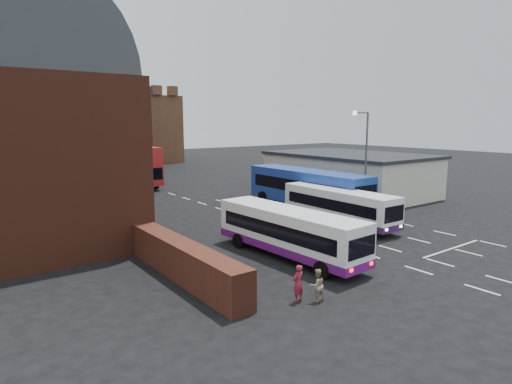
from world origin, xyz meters
TOP-DOWN VIEW (x-y plane):
  - ground at (0.00, 0.00)m, footprint 180.00×180.00m
  - forecourt_wall at (-10.20, 2.00)m, footprint 1.20×10.00m
  - cream_building at (15.00, 14.00)m, footprint 10.40×16.40m
  - brick_terrace at (-6.00, 46.00)m, footprint 22.00×10.00m
  - castle_keep at (6.00, 66.00)m, footprint 22.00×22.00m
  - bus_white_outbound at (-3.92, 1.66)m, footprint 2.88×10.00m
  - bus_white_inbound at (4.01, 5.23)m, footprint 2.51×9.63m
  - bus_blue at (6.00, 10.67)m, footprint 3.22×12.47m
  - bus_red_double at (-0.98, 33.20)m, footprint 3.03×11.78m
  - street_lamp at (8.31, 6.64)m, footprint 1.70×0.39m
  - pedestrian_red at (-7.54, -3.14)m, footprint 0.64×0.47m
  - pedestrian_beige at (-6.86, -3.59)m, footprint 0.76×0.63m

SIDE VIEW (x-z plane):
  - ground at x=0.00m, z-range 0.00..0.00m
  - pedestrian_beige at x=-6.86m, z-range 0.00..1.41m
  - pedestrian_red at x=-7.54m, z-range 0.00..1.61m
  - forecourt_wall at x=-10.20m, z-range 0.00..1.80m
  - bus_white_inbound at x=4.01m, z-range 0.24..2.86m
  - bus_white_outbound at x=-3.92m, z-range 0.24..2.94m
  - bus_blue at x=6.00m, z-range 0.31..3.70m
  - cream_building at x=15.00m, z-range 0.03..4.28m
  - bus_red_double at x=-0.98m, z-range 0.15..4.85m
  - street_lamp at x=8.31m, z-range 0.86..9.20m
  - brick_terrace at x=-6.00m, z-range 0.00..11.00m
  - castle_keep at x=6.00m, z-range 0.00..12.00m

